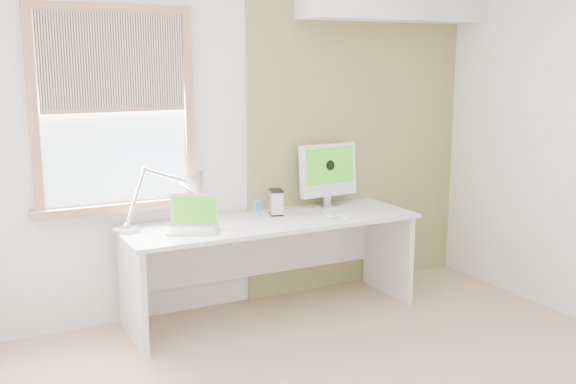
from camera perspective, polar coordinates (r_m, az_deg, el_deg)
room at (r=3.66m, az=7.49°, el=1.78°), size 4.04×3.54×2.64m
accent_wall at (r=5.64m, az=5.90°, el=5.09°), size 2.00×0.02×2.60m
window at (r=4.81m, az=-14.44°, el=6.69°), size 1.20×0.14×1.42m
desk at (r=5.06m, az=-1.70°, el=-4.37°), size 2.20×0.70×0.73m
desk_lamp at (r=4.87m, az=-8.84°, el=0.01°), size 0.79×0.33×0.44m
laptop at (r=4.70m, az=-7.99°, el=-2.50°), size 0.43×0.39×0.24m
phone_dock at (r=5.09m, az=-2.63°, el=-1.63°), size 0.08×0.08×0.12m
external_drive at (r=5.11m, az=-1.02°, el=-0.88°), size 0.13×0.17×0.19m
imac at (r=5.39m, az=3.41°, el=1.76°), size 0.52×0.18×0.50m
keyboard at (r=5.16m, az=6.63°, el=-1.81°), size 0.44×0.15×0.02m
mouse at (r=5.02m, az=3.62°, el=-2.04°), size 0.06×0.10×0.03m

